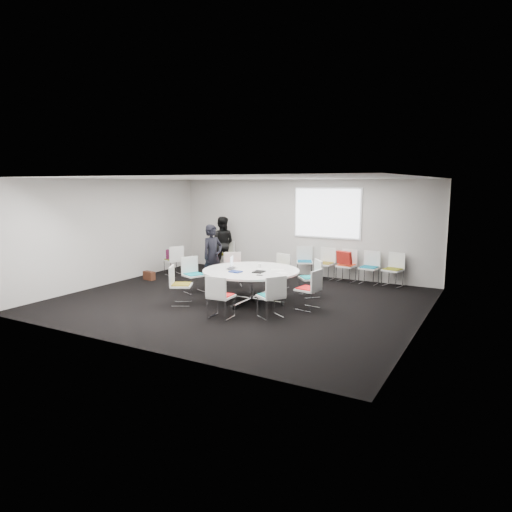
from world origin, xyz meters
The scene contains 31 objects.
room_shell centered at (0.09, 0.00, 1.40)m, with size 8.08×7.08×2.88m.
conference_table centered at (0.25, 0.07, 0.54)m, with size 2.21×2.21×0.73m.
projection_screen centered at (0.80, 3.46, 1.85)m, with size 1.90×0.03×1.35m, color white.
chair_ring_a centered at (1.68, 0.04, 0.28)m, with size 0.51×0.52×0.88m.
chair_ring_b centered at (1.28, 1.13, 0.28)m, with size 0.64×0.64×0.88m.
chair_ring_c centered at (0.23, 1.56, 0.28)m, with size 0.55×0.54×0.88m.
chair_ring_d centered at (-0.91, 1.18, 0.28)m, with size 0.64×0.64×0.88m.
chair_ring_e centered at (-1.39, 0.09, 0.28)m, with size 0.59×0.60×0.88m.
chair_ring_f centered at (-0.95, -0.98, 0.28)m, with size 0.61×0.62×0.88m.
chair_ring_g centered at (0.39, -1.40, 0.28)m, with size 0.49×0.48×0.88m.
chair_ring_h centered at (1.27, -0.90, 0.28)m, with size 0.63×0.63×0.88m.
chair_back_a centered at (0.27, 3.16, 0.28)m, with size 0.61×0.60×0.88m.
chair_back_b centered at (0.89, 3.17, 0.28)m, with size 0.49×0.48×0.88m.
chair_back_c centered at (1.51, 3.17, 0.28)m, with size 0.52×0.51×0.88m.
chair_back_d centered at (2.15, 3.14, 0.28)m, with size 0.50×0.49×0.88m.
chair_back_e centered at (2.77, 3.17, 0.28)m, with size 0.56×0.55×0.88m.
chair_spare_left centered at (-3.22, 1.57, 0.28)m, with size 0.59×0.60×0.88m.
chair_person_back centered at (-2.46, 3.16, 0.28)m, with size 0.52×0.51×0.88m.
person_main centered at (-1.23, 0.69, 0.83)m, with size 0.60×0.40×1.65m, color black.
person_back centered at (-2.46, 2.99, 0.84)m, with size 0.81×0.63×1.67m, color black.
laptop centered at (-0.16, -0.04, 0.74)m, with size 0.35×0.23×0.03m, color #333338.
laptop_lid centered at (-0.36, 0.21, 0.86)m, with size 0.30×0.02×0.22m, color silver.
notebook_black centered at (0.54, -0.09, 0.74)m, with size 0.22×0.30×0.02m, color black.
tablet_folio centered at (0.09, -0.34, 0.74)m, with size 0.26×0.20×0.03m, color navy.
papers_right centered at (0.79, 0.36, 0.73)m, with size 0.30×0.21×0.00m, color silver.
papers_front centered at (1.05, 0.07, 0.73)m, with size 0.30×0.21×0.00m, color silver.
cup centered at (0.28, 0.42, 0.78)m, with size 0.08×0.08×0.09m, color white.
phone centered at (0.72, -0.39, 0.73)m, with size 0.14×0.07×0.01m, color black.
maroon_bag centered at (-3.24, 1.58, 0.62)m, with size 0.40×0.14×0.28m, color #551637.
brown_bag centered at (-3.41, 0.71, 0.12)m, with size 0.36×0.16×0.24m, color #402014.
red_jacket centered at (1.51, 2.94, 0.70)m, with size 0.44×0.10×0.35m, color #A21B13.
Camera 1 is at (5.31, -8.82, 2.68)m, focal length 32.00 mm.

